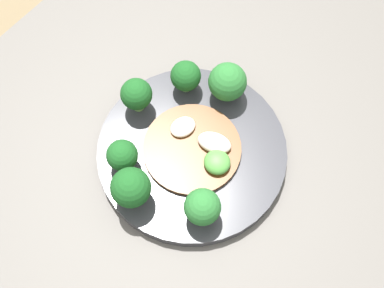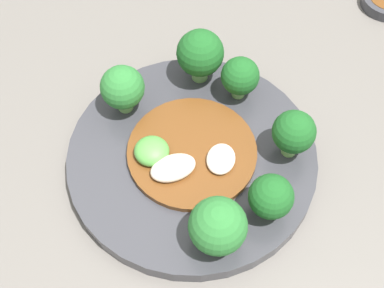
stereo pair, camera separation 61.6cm
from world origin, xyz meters
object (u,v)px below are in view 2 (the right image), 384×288
Objects in this scene: broccoli_south at (294,133)px; broccoli_southeast at (240,77)px; broccoli_west at (218,226)px; broccoli_east at (200,54)px; broccoli_northeast at (123,88)px; broccoli_southwest at (271,197)px; plate at (192,158)px; stirfry_center at (186,154)px.

broccoli_southeast is at bearing 29.56° from broccoli_south.
broccoli_south is at bearing -41.55° from broccoli_west.
broccoli_west is at bearing -179.55° from broccoli_east.
broccoli_southeast is (0.18, -0.04, -0.00)m from broccoli_west.
broccoli_east is 0.10m from broccoli_northeast.
broccoli_southwest is at bearing -162.76° from broccoli_east.
plate is 0.11m from broccoli_southeast.
broccoli_west is 1.05× the size of broccoli_northeast.
broccoli_northeast is at bearing 47.10° from plate.
plate is 0.11m from broccoli_northeast.
broccoli_south is (0.07, -0.03, 0.00)m from broccoli_southwest.
broccoli_east reaches higher than broccoli_southwest.
broccoli_west is 1.16× the size of broccoli_southwest.
stirfry_center is at bearing 168.62° from broccoli_east.
broccoli_east is 0.19m from broccoli_southwest.
broccoli_west is 1.06× the size of broccoli_south.
broccoli_west is 0.13m from broccoli_south.
plate is 0.12m from broccoli_south.
plate is 4.88× the size of broccoli_southwest.
broccoli_southwest is 1.01× the size of broccoli_southeast.
broccoli_southeast is (0.01, -0.13, -0.00)m from broccoli_northeast.
broccoli_south is 0.10m from broccoli_southeast.
broccoli_east is 0.49× the size of stirfry_center.
stirfry_center is (-0.11, 0.02, -0.03)m from broccoli_east.
broccoli_south is 0.12m from stirfry_center.
plate is 0.12m from broccoli_west.
plate is 4.20× the size of broccoli_west.
plate is at bearing -55.32° from stirfry_center.
broccoli_southwest is at bearing -135.67° from plate.
broccoli_east reaches higher than stirfry_center.
broccoli_east is 0.12m from stirfry_center.
broccoli_southwest is 0.91× the size of broccoli_south.
plate is at bearing 9.76° from broccoli_west.
broccoli_south is (-0.00, -0.11, 0.05)m from plate.
broccoli_southeast is (0.08, -0.06, 0.04)m from plate.
broccoli_east reaches higher than broccoli_northeast.
stirfry_center is (0.10, 0.02, -0.03)m from broccoli_west.
broccoli_east reaches higher than broccoli_southeast.
broccoli_northeast is at bearing 114.33° from broccoli_east.
broccoli_east reaches higher than broccoli_south.
broccoli_west is at bearing -166.23° from stirfry_center.
broccoli_west is at bearing 138.45° from broccoli_south.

